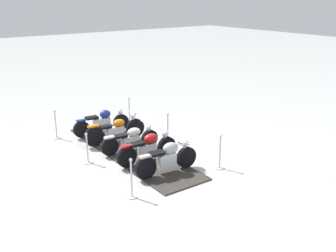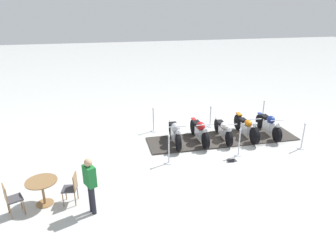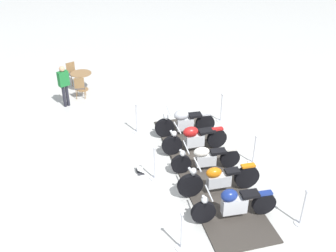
{
  "view_description": "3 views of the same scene",
  "coord_description": "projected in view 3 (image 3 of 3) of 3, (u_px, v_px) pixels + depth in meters",
  "views": [
    {
      "loc": [
        -10.74,
        6.33,
        5.14
      ],
      "look_at": [
        -1.06,
        -0.82,
        1.06
      ],
      "focal_mm": 41.87,
      "sensor_mm": 36.0,
      "label": 1
    },
    {
      "loc": [
        -5.13,
        -11.06,
        5.35
      ],
      "look_at": [
        -2.46,
        -0.1,
        0.89
      ],
      "focal_mm": 32.28,
      "sensor_mm": 36.0,
      "label": 2
    },
    {
      "loc": [
        9.01,
        -3.69,
        7.18
      ],
      "look_at": [
        -1.78,
        -0.68,
        0.67
      ],
      "focal_mm": 42.2,
      "sensor_mm": 36.0,
      "label": 3
    }
  ],
  "objects": [
    {
      "name": "motorcycle_chrome",
      "position": [
        184.0,
        122.0,
        13.48
      ],
      "size": [
        0.73,
        2.1,
        0.98
      ],
      "rotation": [
        0.0,
        0.0,
        -1.63
      ],
      "color": "black",
      "rests_on": "display_platform"
    },
    {
      "name": "motorcycle_maroon",
      "position": [
        194.0,
        138.0,
        12.59
      ],
      "size": [
        0.73,
        2.18,
        0.96
      ],
      "rotation": [
        0.0,
        0.0,
        -1.57
      ],
      "color": "black",
      "rests_on": "display_platform"
    },
    {
      "name": "bystander_person",
      "position": [
        64.0,
        83.0,
        15.16
      ],
      "size": [
        0.37,
        0.46,
        1.68
      ],
      "rotation": [
        0.0,
        0.0,
        0.45
      ],
      "color": "#23232D",
      "rests_on": "ground_plane"
    },
    {
      "name": "stanchion_left_rear",
      "position": [
        302.0,
        212.0,
        9.82
      ],
      "size": [
        0.29,
        0.29,
        1.1
      ],
      "color": "silver",
      "rests_on": "ground_plane"
    },
    {
      "name": "stanchion_right_mid",
      "position": [
        155.0,
        168.0,
        11.42
      ],
      "size": [
        0.3,
        0.3,
        1.12
      ],
      "color": "silver",
      "rests_on": "ground_plane"
    },
    {
      "name": "cafe_table",
      "position": [
        81.0,
        77.0,
        16.68
      ],
      "size": [
        0.88,
        0.88,
        0.77
      ],
      "color": "olive",
      "rests_on": "ground_plane"
    },
    {
      "name": "stanchion_left_mid",
      "position": [
        254.0,
        154.0,
        12.14
      ],
      "size": [
        0.32,
        0.32,
        1.02
      ],
      "color": "silver",
      "rests_on": "ground_plane"
    },
    {
      "name": "ground_plane",
      "position": [
        205.0,
        170.0,
        11.96
      ],
      "size": [
        80.0,
        80.0,
        0.0
      ],
      "primitive_type": "plane",
      "color": "silver"
    },
    {
      "name": "info_placard",
      "position": [
        140.0,
        171.0,
        11.86
      ],
      "size": [
        0.33,
        0.2,
        0.19
      ],
      "rotation": [
        0.0,
        0.0,
        3.13
      ],
      "color": "#333338",
      "rests_on": "ground_plane"
    },
    {
      "name": "stanchion_left_front",
      "position": [
        221.0,
        111.0,
        14.41
      ],
      "size": [
        0.29,
        0.29,
        1.12
      ],
      "color": "silver",
      "rests_on": "ground_plane"
    },
    {
      "name": "stanchion_right_rear",
      "position": [
        182.0,
        236.0,
        9.12
      ],
      "size": [
        0.3,
        0.3,
        1.1
      ],
      "color": "silver",
      "rests_on": "ground_plane"
    },
    {
      "name": "display_platform",
      "position": [
        205.0,
        170.0,
        11.95
      ],
      "size": [
        6.5,
        1.78,
        0.04
      ],
      "primitive_type": "cube",
      "rotation": [
        0.0,
        0.0,
        -0.02
      ],
      "color": "#38332D",
      "rests_on": "ground_plane"
    },
    {
      "name": "motorcycle_cream",
      "position": [
        205.0,
        158.0,
        11.73
      ],
      "size": [
        0.7,
        2.12,
        0.89
      ],
      "rotation": [
        0.0,
        0.0,
        -1.65
      ],
      "color": "black",
      "rests_on": "display_platform"
    },
    {
      "name": "motorcycle_navy",
      "position": [
        233.0,
        204.0,
        9.92
      ],
      "size": [
        0.61,
        2.25,
        0.93
      ],
      "rotation": [
        0.0,
        0.0,
        -1.64
      ],
      "color": "black",
      "rests_on": "display_platform"
    },
    {
      "name": "cafe_chair_across_table",
      "position": [
        80.0,
        86.0,
        16.0
      ],
      "size": [
        0.46,
        0.46,
        0.94
      ],
      "rotation": [
        0.0,
        0.0,
        2.98
      ],
      "color": "olive",
      "rests_on": "ground_plane"
    },
    {
      "name": "stanchion_right_front",
      "position": [
        137.0,
        123.0,
        13.73
      ],
      "size": [
        0.32,
        0.32,
        1.12
      ],
      "color": "silver",
      "rests_on": "ground_plane"
    },
    {
      "name": "cafe_chair_near_table",
      "position": [
        72.0,
        72.0,
        17.24
      ],
      "size": [
        0.53,
        0.53,
        0.96
      ],
      "rotation": [
        0.0,
        0.0,
        0.42
      ],
      "color": "olive",
      "rests_on": "ground_plane"
    },
    {
      "name": "motorcycle_copper",
      "position": [
        218.0,
        179.0,
        10.82
      ],
      "size": [
        0.64,
        2.37,
        1.04
      ],
      "rotation": [
        0.0,
        0.0,
        -1.61
      ],
      "color": "black",
      "rests_on": "display_platform"
    }
  ]
}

